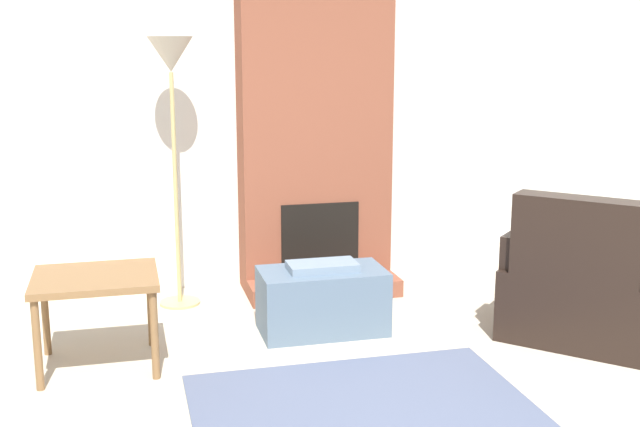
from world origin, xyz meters
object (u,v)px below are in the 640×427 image
at_px(armchair, 586,290).
at_px(ottoman, 322,300).
at_px(floor_lamp_left, 171,78).
at_px(side_table, 96,287).

bearing_deg(armchair, ottoman, 29.25).
xyz_separation_m(armchair, floor_lamp_left, (-2.48, 1.27, 1.31)).
bearing_deg(armchair, side_table, 41.15).
distance_m(ottoman, side_table, 1.44).
distance_m(ottoman, armchair, 1.69).
relative_size(ottoman, side_table, 1.15).
bearing_deg(armchair, floor_lamp_left, 18.43).
bearing_deg(side_table, armchair, -4.48).
height_order(side_table, floor_lamp_left, floor_lamp_left).
height_order(armchair, floor_lamp_left, floor_lamp_left).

